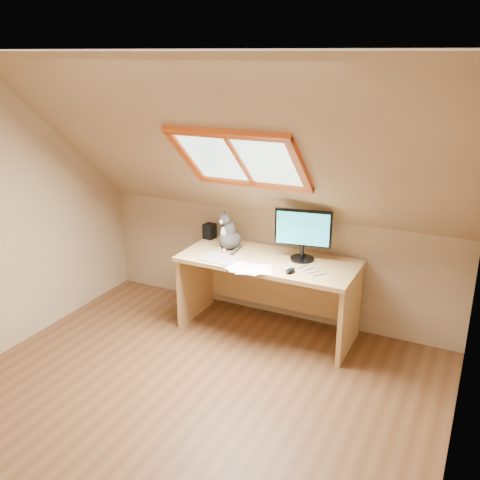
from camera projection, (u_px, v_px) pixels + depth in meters
The scene contains 10 objects.
ground at pixel (175, 415), 3.73m from camera, with size 3.50×3.50×0.00m, color brown.
room_shell at pixel (157, 224), 3.18m from camera, with size 3.52×3.52×2.41m.
desk at pixel (271, 279), 4.75m from camera, with size 1.54×0.67×0.70m.
monitor at pixel (303, 232), 4.51m from camera, with size 0.48×0.20×0.45m.
cat at pixel (229, 235), 4.82m from camera, with size 0.27×0.30×0.37m.
desk_speaker at pixel (210, 231), 5.11m from camera, with size 0.10×0.10×0.14m, color black.
graphics_tablet at pixel (220, 259), 4.61m from camera, with size 0.30×0.21×0.01m, color #B2B2B7.
mouse at pixel (290, 271), 4.33m from camera, with size 0.06×0.11×0.04m, color black.
papers at pixel (244, 267), 4.45m from camera, with size 0.35×0.30×0.01m.
cables at pixel (299, 269), 4.39m from camera, with size 0.51×0.26×0.01m.
Camera 1 is at (1.77, -2.60, 2.39)m, focal length 40.00 mm.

